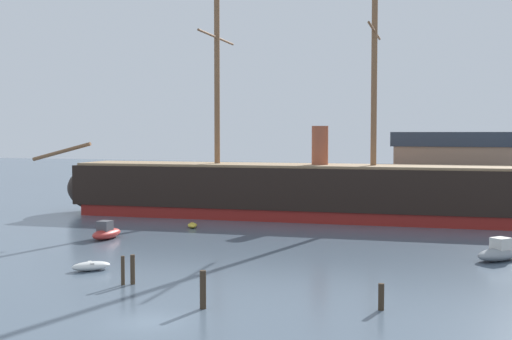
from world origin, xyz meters
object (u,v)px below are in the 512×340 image
Objects in this scene: tall_ship at (293,190)px; dinghy_foreground_left at (91,266)px; motorboat_mid_right at (499,253)px; motorboat_distant_centre at (366,202)px; mooring_piling_midwater at (123,270)px; dinghy_alongside_bow at (192,225)px; mooring_piling_right_pair at (381,297)px; motorboat_mid_left at (106,232)px; mooring_piling_nearest at (133,269)px; mooring_piling_left_pair at (203,290)px.

dinghy_foreground_left is (-5.69, -35.32, -3.12)m from tall_ship.
motorboat_mid_right is (29.43, 14.61, 0.32)m from dinghy_foreground_left.
motorboat_distant_centre is (5.85, 17.68, -2.95)m from tall_ship.
motorboat_mid_right is at bearing 36.30° from mooring_piling_midwater.
dinghy_alongside_bow is at bearing 163.93° from motorboat_mid_right.
tall_ship is at bearing 113.39° from mooring_piling_right_pair.
dinghy_foreground_left is 0.68× the size of motorboat_mid_left.
dinghy_foreground_left is at bearing -62.16° from motorboat_mid_left.
motorboat_mid_right is 2.94× the size of mooring_piling_right_pair.
motorboat_mid_right is 42.35m from motorboat_distant_centre.
mooring_piling_right_pair is at bearing -66.61° from tall_ship.
motorboat_mid_right reaches higher than dinghy_alongside_bow.
mooring_piling_midwater is (-0.52, -0.44, -0.02)m from mooring_piling_nearest.
tall_ship is 38.41m from mooring_piling_nearest.
dinghy_foreground_left is at bearing 149.81° from mooring_piling_left_pair.
mooring_piling_left_pair is (12.63, -7.35, 0.80)m from dinghy_foreground_left.
tall_ship is 14.33× the size of motorboat_mid_right.
mooring_piling_right_pair is at bearing -10.23° from dinghy_foreground_left.
dinghy_foreground_left is 1.49× the size of mooring_piling_midwater.
mooring_piling_nearest reaches higher than mooring_piling_right_pair.
mooring_piling_midwater is (-7.79, 3.89, -0.14)m from mooring_piling_left_pair.
dinghy_foreground_left is 0.79× the size of motorboat_distant_centre.
motorboat_distant_centre is (18.78, 39.29, -0.13)m from motorboat_mid_left.
motorboat_mid_left reaches higher than dinghy_foreground_left.
motorboat_mid_left is 1.74× the size of dinghy_alongside_bow.
dinghy_foreground_left is at bearing 150.66° from mooring_piling_nearest.
mooring_piling_midwater is at bearing 177.93° from mooring_piling_right_pair.
mooring_piling_nearest is at bearing -96.30° from motorboat_distant_centre.
tall_ship is at bearing 54.35° from dinghy_alongside_bow.
motorboat_mid_right is at bearing -65.01° from motorboat_distant_centre.
tall_ship is 38.86m from mooring_piling_midwater.
mooring_piling_nearest is at bearing -29.34° from dinghy_foreground_left.
motorboat_mid_right reaches higher than motorboat_distant_centre.
motorboat_mid_left is at bearing -114.86° from dinghy_alongside_bow.
motorboat_distant_centre is at bearing 83.23° from mooring_piling_midwater.
dinghy_foreground_left is 1.46× the size of mooring_piling_nearest.
motorboat_mid_right is at bearing 52.58° from mooring_piling_left_pair.
dinghy_alongside_bow is 1.10× the size of mooring_piling_left_pair.
tall_ship is 14.50m from dinghy_alongside_bow.
mooring_piling_left_pair is at bearing -30.80° from mooring_piling_nearest.
motorboat_mid_left is (-12.93, -21.61, -2.82)m from tall_ship.
mooring_piling_midwater reaches higher than motorboat_mid_left.
mooring_piling_right_pair is at bearing -2.07° from mooring_piling_midwater.
motorboat_mid_left is 34.87m from mooring_piling_right_pair.
motorboat_mid_right is at bearing -41.09° from tall_ship.
mooring_piling_left_pair is (19.87, -21.05, 0.51)m from motorboat_mid_left.
tall_ship is 26.51× the size of dinghy_alongside_bow.
mooring_piling_nearest is at bearing 176.41° from mooring_piling_right_pair.
mooring_piling_right_pair is (17.39, -1.09, -0.24)m from mooring_piling_nearest.
mooring_piling_midwater reaches higher than dinghy_foreground_left.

